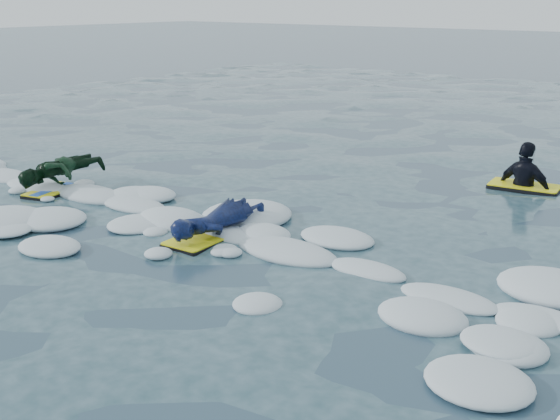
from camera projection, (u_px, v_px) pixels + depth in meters
The scene contains 5 objects.
ground at pixel (145, 269), 7.87m from camera, with size 120.00×120.00×0.00m, color #1C2D44.
foam_band at pixel (209, 245), 8.65m from camera, with size 12.00×3.10×0.30m, color silver, non-canonical shape.
prone_woman_unit at pixel (216, 222), 8.86m from camera, with size 0.68×1.60×0.41m.
prone_child_unit at pixel (61, 174), 10.96m from camera, with size 0.76×1.41×0.54m.
waiting_rider_unit at pixel (524, 192), 11.15m from camera, with size 1.14×0.72×1.62m.
Camera 1 is at (5.71, -4.85, 2.93)m, focal length 45.00 mm.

